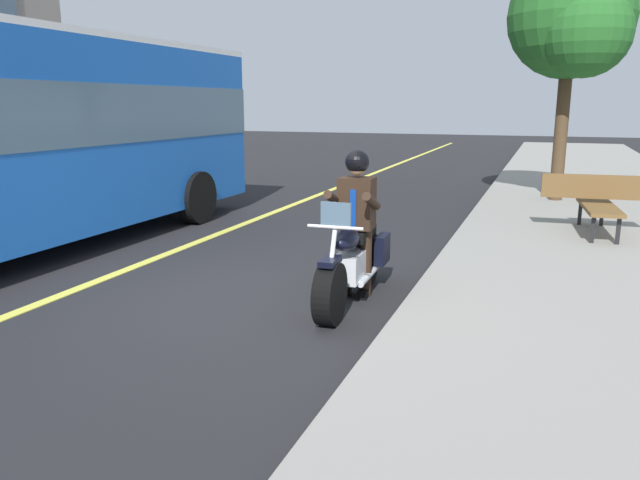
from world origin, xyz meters
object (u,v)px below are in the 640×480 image
(rider_main, at_px, (356,210))
(bench_sidewalk, at_px, (599,199))
(street_tree_curbside, at_px, (574,21))
(motorcycle_main, at_px, (352,263))

(rider_main, bearing_deg, bench_sidewalk, 145.54)
(bench_sidewalk, xyz_separation_m, street_tree_curbside, (-3.41, -0.55, 3.22))
(motorcycle_main, height_order, bench_sidewalk, motorcycle_main)
(motorcycle_main, relative_size, rider_main, 1.27)
(rider_main, distance_m, street_tree_curbside, 8.48)
(motorcycle_main, bearing_deg, street_tree_curbside, 163.41)
(motorcycle_main, relative_size, street_tree_curbside, 0.43)
(motorcycle_main, distance_m, rider_main, 0.61)
(street_tree_curbside, bearing_deg, motorcycle_main, -16.59)
(rider_main, height_order, bench_sidewalk, rider_main)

